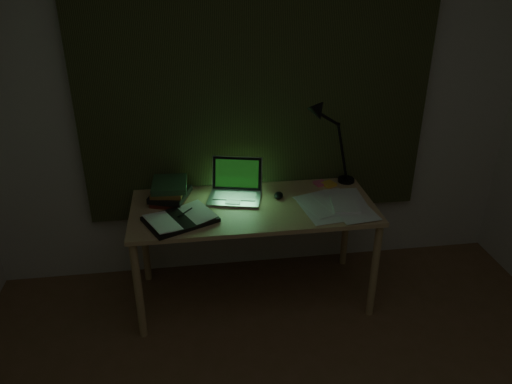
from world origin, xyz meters
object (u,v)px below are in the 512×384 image
desk (253,252)px  laptop (234,183)px  desk_lamp (350,140)px  open_textbook (180,219)px  book_stack (171,191)px  loose_papers (336,204)px

desk → laptop: laptop is taller
desk → laptop: size_ratio=4.10×
laptop → desk_lamp: desk_lamp is taller
open_textbook → desk_lamp: size_ratio=0.64×
laptop → open_textbook: size_ratio=0.95×
book_stack → desk: bearing=-16.0°
open_textbook → loose_papers: open_textbook is taller
laptop → loose_papers: bearing=-1.5°
laptop → loose_papers: 0.63m
desk → book_stack: bearing=164.0°
desk_lamp → open_textbook: bearing=-168.9°
desk → loose_papers: bearing=-7.6°
desk → loose_papers: (0.49, -0.07, 0.35)m
desk → open_textbook: size_ratio=3.89×
laptop → desk_lamp: (0.76, 0.16, 0.18)m
open_textbook → book_stack: 0.28m
loose_papers → desk_lamp: size_ratio=0.64×
book_stack → laptop: bearing=-6.8°
desk → loose_papers: size_ratio=3.86×
open_textbook → loose_papers: 0.93m
open_textbook → book_stack: size_ratio=1.53×
desk → open_textbook: (-0.44, -0.13, 0.35)m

